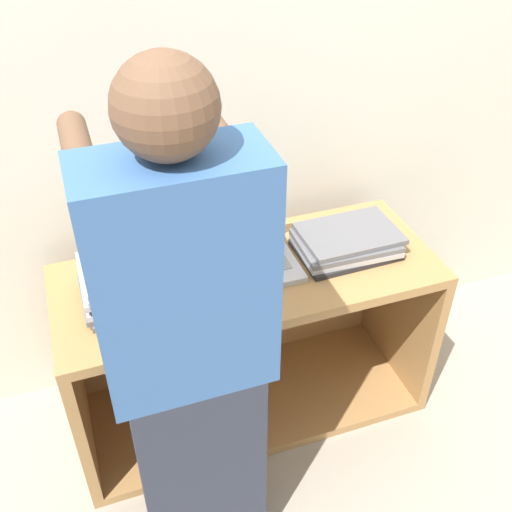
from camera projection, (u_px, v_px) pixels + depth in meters
name	position (u px, v px, depth m)	size (l,w,h in m)	color
ground_plane	(272.00, 455.00, 2.17)	(12.00, 12.00, 0.00)	#9E9384
wall_back	(211.00, 72.00, 1.91)	(8.00, 0.05, 2.40)	beige
cart	(243.00, 331.00, 2.21)	(1.27, 0.51, 0.66)	#A87A47
laptop_open	(244.00, 252.00, 1.97)	(0.33, 0.27, 0.24)	#B7B7BC
laptop_stack_left	(138.00, 280.00, 1.83)	(0.35, 0.25, 0.13)	slate
laptop_stack_right	(346.00, 242.00, 2.03)	(0.35, 0.25, 0.07)	#232326
person	(189.00, 363.00, 1.49)	(0.40, 0.52, 1.55)	#2D3342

